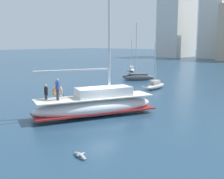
{
  "coord_description": "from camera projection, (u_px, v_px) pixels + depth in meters",
  "views": [
    {
      "loc": [
        14.26,
        -15.22,
        5.57
      ],
      "look_at": [
        -0.45,
        2.01,
        1.8
      ],
      "focal_mm": 45.2,
      "sensor_mm": 36.0,
      "label": 1
    }
  ],
  "objects": [
    {
      "name": "ground_plane",
      "position": [
        99.0,
        117.0,
        21.47
      ],
      "size": [
        400.0,
        400.0,
        0.0
      ],
      "primitive_type": "plane",
      "color": "navy"
    },
    {
      "name": "main_sailboat",
      "position": [
        96.0,
        104.0,
        21.65
      ],
      "size": [
        6.22,
        9.72,
        13.11
      ],
      "color": "silver",
      "rests_on": "ground"
    },
    {
      "name": "moored_catamaran",
      "position": [
        155.0,
        85.0,
        34.27
      ],
      "size": [
        1.19,
        4.15,
        5.6
      ],
      "color": "#B7B2A8",
      "rests_on": "ground"
    },
    {
      "name": "moored_cutter_left",
      "position": [
        132.0,
        69.0,
        55.35
      ],
      "size": [
        3.28,
        3.36,
        6.25
      ],
      "color": "white",
      "rests_on": "ground"
    },
    {
      "name": "moored_cutter_right",
      "position": [
        138.0,
        76.0,
        42.93
      ],
      "size": [
        4.81,
        4.96,
        8.47
      ],
      "color": "#4C4C51",
      "rests_on": "ground"
    },
    {
      "name": "seagull",
      "position": [
        80.0,
        155.0,
        13.83
      ],
      "size": [
        1.06,
        0.48,
        0.17
      ],
      "color": "silver",
      "rests_on": "ground"
    },
    {
      "name": "mooring_buoy",
      "position": [
        64.0,
        100.0,
        26.71
      ],
      "size": [
        0.58,
        0.58,
        0.89
      ],
      "color": "#EA4C19",
      "rests_on": "ground"
    }
  ]
}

